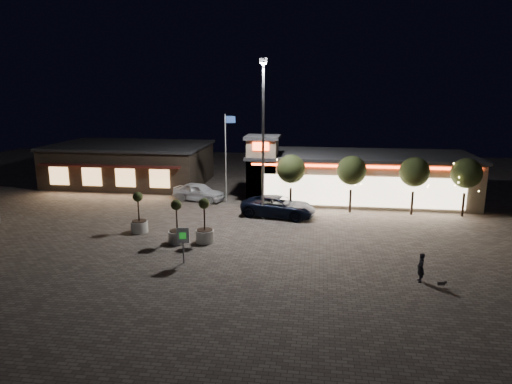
# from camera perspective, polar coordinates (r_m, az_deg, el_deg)

# --- Properties ---
(ground) EXTENTS (90.00, 90.00, 0.00)m
(ground) POSITION_cam_1_polar(r_m,az_deg,el_deg) (29.34, -5.02, -7.56)
(ground) COLOR #6C6057
(ground) RESTS_ON ground
(retail_building) EXTENTS (20.40, 8.40, 6.10)m
(retail_building) POSITION_cam_1_polar(r_m,az_deg,el_deg) (43.44, 12.05, 1.99)
(retail_building) COLOR gray
(retail_building) RESTS_ON ground
(restaurant_building) EXTENTS (16.40, 11.00, 4.30)m
(restaurant_building) POSITION_cam_1_polar(r_m,az_deg,el_deg) (51.60, -15.35, 3.45)
(restaurant_building) COLOR #382D23
(restaurant_building) RESTS_ON ground
(floodlight_pole) EXTENTS (0.60, 0.40, 12.38)m
(floodlight_pole) POSITION_cam_1_polar(r_m,az_deg,el_deg) (35.17, 0.90, 7.67)
(floodlight_pole) COLOR gray
(floodlight_pole) RESTS_ON ground
(flagpole) EXTENTS (0.95, 0.10, 8.00)m
(flagpole) POSITION_cam_1_polar(r_m,az_deg,el_deg) (40.97, -3.69, 5.19)
(flagpole) COLOR white
(flagpole) RESTS_ON ground
(string_tree_a) EXTENTS (2.42, 2.42, 4.79)m
(string_tree_a) POSITION_cam_1_polar(r_m,az_deg,el_deg) (38.42, 4.40, 2.87)
(string_tree_a) COLOR #332319
(string_tree_a) RESTS_ON ground
(string_tree_b) EXTENTS (2.42, 2.42, 4.79)m
(string_tree_b) POSITION_cam_1_polar(r_m,az_deg,el_deg) (38.44, 11.87, 2.64)
(string_tree_b) COLOR #332319
(string_tree_b) RESTS_ON ground
(string_tree_c) EXTENTS (2.42, 2.42, 4.79)m
(string_tree_c) POSITION_cam_1_polar(r_m,az_deg,el_deg) (39.11, 19.20, 2.37)
(string_tree_c) COLOR #332319
(string_tree_c) RESTS_ON ground
(string_tree_d) EXTENTS (2.42, 2.42, 4.79)m
(string_tree_d) POSITION_cam_1_polar(r_m,az_deg,el_deg) (40.08, 24.81, 2.13)
(string_tree_d) COLOR #332319
(string_tree_d) RESTS_ON ground
(pickup_truck) EXTENTS (6.38, 3.75, 1.66)m
(pickup_truck) POSITION_cam_1_polar(r_m,az_deg,el_deg) (37.04, 2.82, -1.80)
(pickup_truck) COLOR black
(pickup_truck) RESTS_ON ground
(white_sedan) EXTENTS (5.21, 3.17, 1.66)m
(white_sedan) POSITION_cam_1_polar(r_m,az_deg,el_deg) (42.48, -7.16, 0.02)
(white_sedan) COLOR white
(white_sedan) RESTS_ON ground
(pedestrian) EXTENTS (0.44, 0.62, 1.61)m
(pedestrian) POSITION_cam_1_polar(r_m,az_deg,el_deg) (26.36, 19.89, -8.87)
(pedestrian) COLOR black
(pedestrian) RESTS_ON ground
(dog) EXTENTS (0.49, 0.21, 0.26)m
(dog) POSITION_cam_1_polar(r_m,az_deg,el_deg) (26.23, 22.29, -10.46)
(dog) COLOR #59514C
(dog) RESTS_ON ground
(planter_left) EXTENTS (1.22, 1.22, 3.00)m
(planter_left) POSITION_cam_1_polar(r_m,az_deg,el_deg) (34.01, -14.41, -3.39)
(planter_left) COLOR silver
(planter_left) RESTS_ON ground
(planter_mid) EXTENTS (1.22, 1.22, 3.00)m
(planter_mid) POSITION_cam_1_polar(r_m,az_deg,el_deg) (31.20, -9.83, -4.64)
(planter_mid) COLOR silver
(planter_mid) RESTS_ON ground
(planter_right) EXTENTS (1.24, 1.24, 3.06)m
(planter_right) POSITION_cam_1_polar(r_m,az_deg,el_deg) (31.07, -6.43, -4.57)
(planter_right) COLOR silver
(planter_right) RESTS_ON ground
(valet_sign) EXTENTS (0.72, 0.16, 2.19)m
(valet_sign) POSITION_cam_1_polar(r_m,az_deg,el_deg) (27.41, -9.11, -5.77)
(valet_sign) COLOR gray
(valet_sign) RESTS_ON ground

